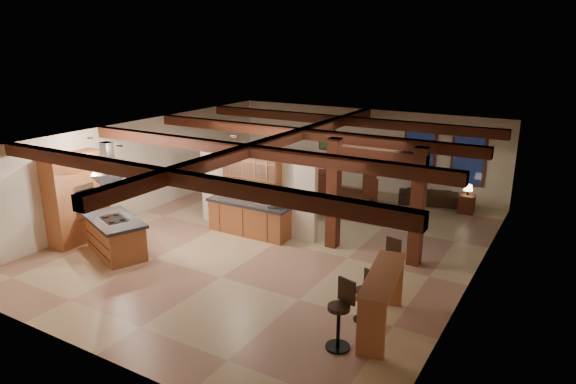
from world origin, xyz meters
name	(u,v)px	position (x,y,z in m)	size (l,w,h in m)	color
ground	(277,242)	(0.00, 0.00, 0.00)	(12.00, 12.00, 0.00)	#C8B085
room_walls	(277,178)	(0.00, 0.00, 1.78)	(12.00, 12.00, 12.00)	silver
ceiling_beams	(277,141)	(0.00, 0.00, 2.76)	(10.00, 12.00, 0.28)	#3F210F
timber_posts	(374,188)	(2.50, 0.50, 1.76)	(2.50, 0.30, 2.90)	#3F210F
partition_wall	(256,193)	(-1.00, 0.50, 1.10)	(3.80, 0.18, 2.20)	silver
pantry_cabinet	(77,198)	(-4.67, -2.60, 1.20)	(0.67, 1.60, 2.40)	#995831
back_counter	(249,218)	(-1.00, 0.11, 0.48)	(2.50, 0.66, 0.94)	#995831
upper_display_cabinet	(252,169)	(-1.00, 0.31, 1.85)	(1.80, 0.36, 0.95)	#995831
range_hood	(111,187)	(-3.09, -2.77, 1.78)	(1.10, 1.10, 1.40)	silver
back_windows	(443,157)	(2.80, 5.93, 1.50)	(2.70, 0.07, 1.70)	#3F210F
framed_art	(327,139)	(-1.50, 5.94, 1.70)	(0.65, 0.05, 0.85)	#3F210F
recessed_cans	(149,140)	(-2.53, -1.93, 2.87)	(3.16, 2.46, 0.03)	silver
kitchen_island	(116,236)	(-3.09, -2.77, 0.49)	(2.19, 1.69, 0.97)	#995831
dining_table	(346,202)	(0.54, 3.26, 0.31)	(1.79, 1.00, 0.63)	#3D1D0F
sofa	(429,196)	(2.56, 5.37, 0.28)	(1.92, 0.75, 0.56)	black
microwave	(276,203)	(-0.10, 0.11, 1.06)	(0.42, 0.29, 0.23)	silver
bar_counter	(382,292)	(3.94, -2.65, 0.77)	(0.91, 2.23, 1.14)	#995831
side_table	(467,204)	(3.85, 5.09, 0.29)	(0.46, 0.46, 0.58)	#3F210F
table_lamp	(468,188)	(3.85, 5.09, 0.82)	(0.29, 0.29, 0.34)	black
bar_stool_a	(340,315)	(3.54, -3.61, 0.65)	(0.47, 0.48, 1.27)	black
bar_stool_b	(365,296)	(3.56, -2.54, 0.52)	(0.39, 0.40, 1.02)	black
bar_stool_c	(389,266)	(3.55, -1.19, 0.61)	(0.42, 0.44, 1.20)	black
dining_chairs	(346,193)	(0.54, 3.26, 0.63)	(2.49, 2.49, 1.24)	#3F210F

